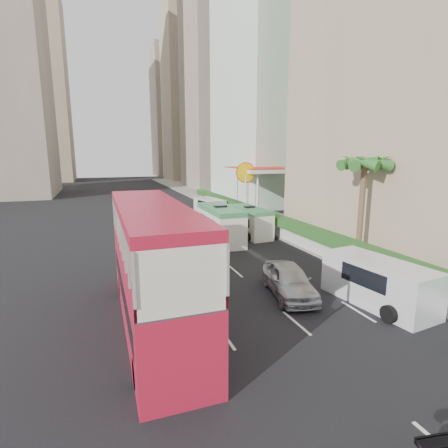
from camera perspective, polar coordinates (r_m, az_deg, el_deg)
name	(u,v)px	position (r m, az deg, el deg)	size (l,w,h in m)	color
ground_plane	(282,303)	(17.33, 9.38, -12.60)	(200.00, 200.00, 0.00)	black
double_decker_bus	(153,266)	(14.61, -11.52, -6.66)	(2.50, 11.00, 5.06)	#B71731
car_silver_lane_a	(203,260)	(23.64, -3.51, -5.88)	(1.66, 4.75, 1.57)	#B4B6BB
car_silver_lane_b	(288,295)	(18.28, 10.48, -11.33)	(1.88, 4.67, 1.59)	#B4B6BB
van_asset	(212,236)	(30.54, -1.97, -1.89)	(2.11, 4.58, 1.27)	silver
minibus_near	(220,224)	(28.22, -0.60, -0.05)	(2.13, 6.38, 2.83)	silver
minibus_far	(249,222)	(30.47, 4.15, 0.40)	(1.84, 5.52, 2.45)	silver
panel_van_near	(378,283)	(18.15, 23.85, -8.74)	(2.11, 5.28, 2.11)	silver
panel_van_far	(210,207)	(40.80, -2.37, 2.83)	(1.91, 4.78, 1.91)	silver
sidewalk	(247,212)	(42.84, 3.81, 2.05)	(6.00, 120.00, 0.18)	#99968C
kerb_wall	(267,225)	(31.76, 7.05, -0.20)	(0.30, 44.00, 1.00)	silver
hedge	(267,216)	(31.60, 7.09, 1.31)	(1.10, 44.00, 0.70)	#2D6626
palm_tree	(361,212)	(23.95, 21.47, 1.89)	(0.36, 0.36, 6.40)	brown
shell_station	(262,191)	(41.10, 6.26, 5.35)	(6.50, 8.00, 5.50)	silver
tower_mid	(225,64)	(78.39, 0.21, 24.62)	(16.00, 16.00, 50.00)	gray
tower_far_a	(192,97)	(100.09, -5.32, 19.92)	(14.00, 14.00, 44.00)	tan
tower_far_b	(175,114)	(121.08, -8.02, 17.40)	(14.00, 14.00, 40.00)	gray
tower_left_b	(33,90)	(105.97, -28.67, 18.71)	(16.00, 16.00, 46.00)	tan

